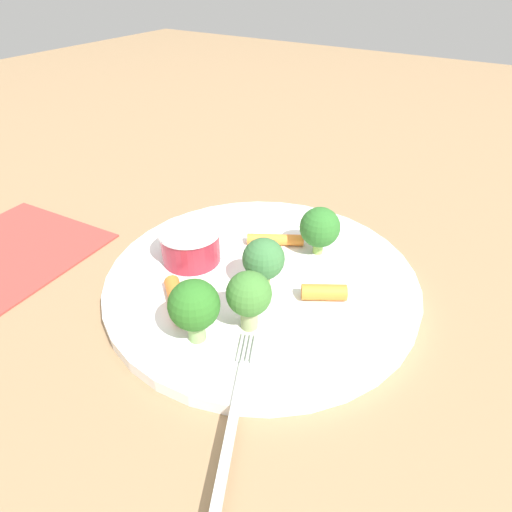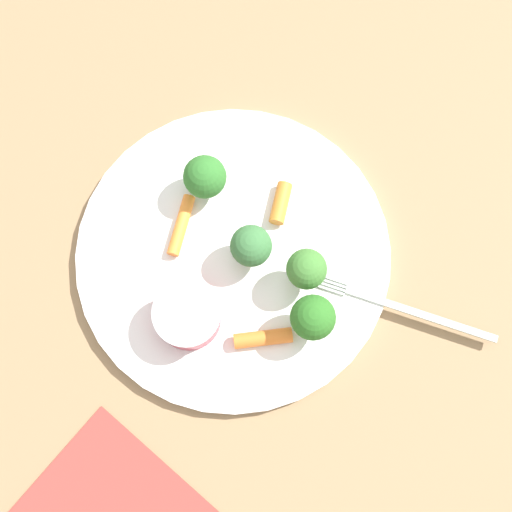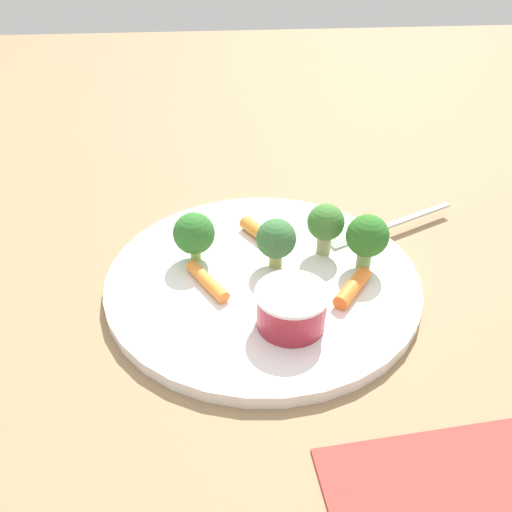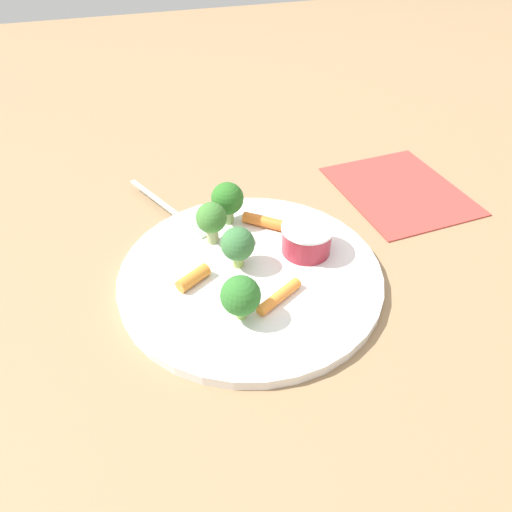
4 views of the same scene
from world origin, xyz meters
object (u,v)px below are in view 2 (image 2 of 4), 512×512
(broccoli_floret_0, at_px, (313,318))
(fork, at_px, (402,308))
(broccoli_floret_3, at_px, (205,177))
(plate, at_px, (233,254))
(carrot_stick_0, at_px, (181,225))
(sauce_cup, at_px, (188,316))
(carrot_stick_1, at_px, (281,204))
(broccoli_floret_1, at_px, (306,270))
(carrot_stick_2, at_px, (263,338))
(broccoli_floret_2, at_px, (251,246))

(broccoli_floret_0, xyz_separation_m, fork, (0.05, 0.07, -0.03))
(broccoli_floret_3, relative_size, fork, 0.32)
(plate, bearing_deg, carrot_stick_0, -163.46)
(broccoli_floret_0, relative_size, carrot_stick_0, 0.94)
(sauce_cup, bearing_deg, carrot_stick_1, 96.07)
(plate, xyz_separation_m, broccoli_floret_0, (0.10, 0.00, 0.04))
(broccoli_floret_1, xyz_separation_m, broccoli_floret_3, (-0.13, 0.00, -0.00))
(broccoli_floret_0, height_order, carrot_stick_2, broccoli_floret_0)
(broccoli_floret_1, height_order, carrot_stick_2, broccoli_floret_1)
(plate, relative_size, broccoli_floret_0, 5.36)
(sauce_cup, xyz_separation_m, carrot_stick_0, (-0.07, 0.06, -0.01))
(carrot_stick_0, height_order, carrot_stick_2, carrot_stick_2)
(broccoli_floret_2, bearing_deg, fork, 23.59)
(carrot_stick_2, bearing_deg, broccoli_floret_3, 153.96)
(sauce_cup, height_order, broccoli_floret_3, broccoli_floret_3)
(sauce_cup, bearing_deg, fork, 46.78)
(fork, bearing_deg, broccoli_floret_2, -156.41)
(broccoli_floret_1, height_order, fork, broccoli_floret_1)
(broccoli_floret_1, xyz_separation_m, carrot_stick_2, (0.01, -0.07, -0.03))
(carrot_stick_1, bearing_deg, fork, 1.77)
(broccoli_floret_0, xyz_separation_m, broccoli_floret_1, (-0.03, 0.03, -0.00))
(broccoli_floret_2, relative_size, fork, 0.31)
(broccoli_floret_0, xyz_separation_m, broccoli_floret_2, (-0.08, 0.01, -0.00))
(broccoli_floret_3, xyz_separation_m, carrot_stick_1, (0.06, 0.04, -0.02))
(broccoli_floret_3, relative_size, carrot_stick_1, 1.27)
(broccoli_floret_3, height_order, carrot_stick_0, broccoli_floret_3)
(plate, relative_size, fork, 1.86)
(broccoli_floret_1, distance_m, carrot_stick_2, 0.07)
(plate, bearing_deg, broccoli_floret_0, 0.15)
(plate, xyz_separation_m, carrot_stick_1, (0.00, 0.06, 0.01))
(carrot_stick_2, bearing_deg, plate, 152.62)
(broccoli_floret_3, bearing_deg, fork, 10.86)
(broccoli_floret_1, bearing_deg, broccoli_floret_0, -39.76)
(sauce_cup, relative_size, carrot_stick_1, 1.52)
(carrot_stick_2, bearing_deg, carrot_stick_0, 169.51)
(carrot_stick_0, bearing_deg, carrot_stick_1, 56.30)
(sauce_cup, relative_size, fork, 0.38)
(sauce_cup, bearing_deg, broccoli_floret_1, 63.98)
(plate, height_order, carrot_stick_2, carrot_stick_2)
(broccoli_floret_0, bearing_deg, sauce_cup, -138.45)
(carrot_stick_0, bearing_deg, broccoli_floret_3, 103.14)
(broccoli_floret_2, xyz_separation_m, carrot_stick_1, (-0.01, 0.05, -0.02))
(sauce_cup, distance_m, broccoli_floret_3, 0.13)
(broccoli_floret_3, bearing_deg, plate, -24.38)
(plate, height_order, carrot_stick_0, carrot_stick_0)
(broccoli_floret_1, distance_m, broccoli_floret_3, 0.13)
(fork, bearing_deg, carrot_stick_2, -123.66)
(sauce_cup, distance_m, fork, 0.19)
(sauce_cup, relative_size, broccoli_floret_3, 1.20)
(broccoli_floret_3, distance_m, carrot_stick_0, 0.05)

